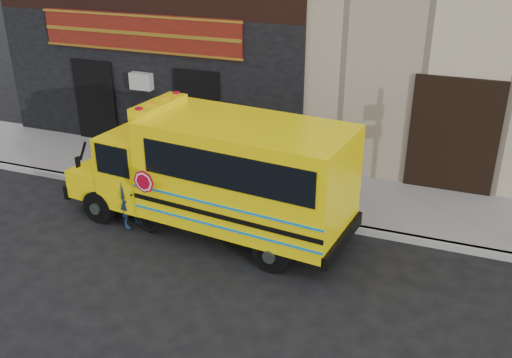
% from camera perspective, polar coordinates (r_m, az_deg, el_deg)
% --- Properties ---
extents(ground, '(120.00, 120.00, 0.00)m').
position_cam_1_polar(ground, '(12.02, -3.27, -9.14)').
color(ground, black).
rests_on(ground, ground).
extents(curb, '(40.00, 0.20, 0.15)m').
position_cam_1_polar(curb, '(14.05, 1.07, -3.41)').
color(curb, '#979792').
rests_on(curb, ground).
extents(sidewalk, '(40.00, 3.00, 0.15)m').
position_cam_1_polar(sidewalk, '(15.32, 3.01, -0.96)').
color(sidewalk, gray).
rests_on(sidewalk, ground).
extents(school_bus, '(7.09, 2.86, 2.92)m').
position_cam_1_polar(school_bus, '(12.78, -3.59, 0.74)').
color(school_bus, black).
rests_on(school_bus, ground).
extents(bicycle, '(1.86, 1.02, 1.08)m').
position_cam_1_polar(bicycle, '(13.74, -12.44, -2.54)').
color(bicycle, black).
rests_on(bicycle, ground).
extents(cyclist, '(0.56, 0.70, 1.66)m').
position_cam_1_polar(cyclist, '(13.50, -12.48, -1.64)').
color(cyclist, '#101D32').
rests_on(cyclist, ground).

